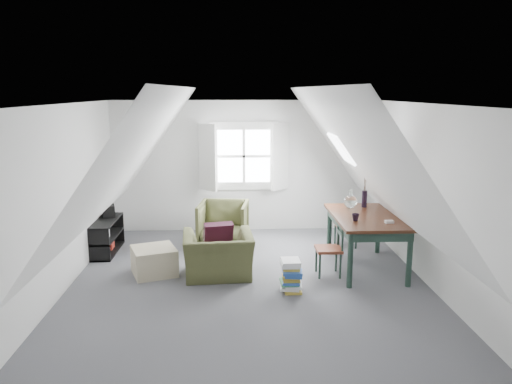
{
  "coord_description": "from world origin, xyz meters",
  "views": [
    {
      "loc": [
        -0.21,
        -6.7,
        2.67
      ],
      "look_at": [
        0.13,
        0.6,
        1.18
      ],
      "focal_mm": 35.0,
      "sensor_mm": 36.0,
      "label": 1
    }
  ],
  "objects_px": {
    "dining_table": "(367,222)",
    "dining_chair_far": "(346,224)",
    "magazine_stack": "(291,276)",
    "ottoman": "(154,261)",
    "armchair_far": "(223,245)",
    "armchair_near": "(218,276)",
    "dining_chair_near": "(331,248)",
    "media_shelf": "(106,238)"
  },
  "relations": [
    {
      "from": "armchair_far",
      "to": "ottoman",
      "type": "distance_m",
      "value": 1.72
    },
    {
      "from": "media_shelf",
      "to": "magazine_stack",
      "type": "bearing_deg",
      "value": -35.19
    },
    {
      "from": "armchair_near",
      "to": "armchair_far",
      "type": "bearing_deg",
      "value": -96.24
    },
    {
      "from": "dining_chair_near",
      "to": "magazine_stack",
      "type": "relative_size",
      "value": 1.82
    },
    {
      "from": "dining_chair_far",
      "to": "magazine_stack",
      "type": "xyz_separation_m",
      "value": [
        -1.18,
        -1.91,
        -0.2
      ]
    },
    {
      "from": "dining_table",
      "to": "magazine_stack",
      "type": "bearing_deg",
      "value": -149.66
    },
    {
      "from": "dining_table",
      "to": "dining_chair_near",
      "type": "distance_m",
      "value": 0.71
    },
    {
      "from": "dining_table",
      "to": "magazine_stack",
      "type": "relative_size",
      "value": 3.86
    },
    {
      "from": "armchair_far",
      "to": "dining_table",
      "type": "distance_m",
      "value": 2.64
    },
    {
      "from": "armchair_far",
      "to": "armchair_near",
      "type": "bearing_deg",
      "value": -84.42
    },
    {
      "from": "dining_chair_far",
      "to": "dining_chair_near",
      "type": "distance_m",
      "value": 1.44
    },
    {
      "from": "ottoman",
      "to": "dining_table",
      "type": "distance_m",
      "value": 3.23
    },
    {
      "from": "armchair_far",
      "to": "dining_chair_far",
      "type": "height_order",
      "value": "dining_chair_far"
    },
    {
      "from": "dining_chair_far",
      "to": "dining_chair_near",
      "type": "xyz_separation_m",
      "value": [
        -0.53,
        -1.34,
        -0.0
      ]
    },
    {
      "from": "magazine_stack",
      "to": "armchair_near",
      "type": "bearing_deg",
      "value": 149.55
    },
    {
      "from": "armchair_near",
      "to": "magazine_stack",
      "type": "xyz_separation_m",
      "value": [
        1.0,
        -0.59,
        0.22
      ]
    },
    {
      "from": "dining_table",
      "to": "dining_chair_far",
      "type": "bearing_deg",
      "value": 89.17
    },
    {
      "from": "armchair_near",
      "to": "magazine_stack",
      "type": "distance_m",
      "value": 1.19
    },
    {
      "from": "ottoman",
      "to": "dining_chair_far",
      "type": "height_order",
      "value": "dining_chair_far"
    },
    {
      "from": "armchair_near",
      "to": "dining_chair_far",
      "type": "bearing_deg",
      "value": -153.27
    },
    {
      "from": "dining_table",
      "to": "dining_chair_near",
      "type": "bearing_deg",
      "value": -159.98
    },
    {
      "from": "armchair_far",
      "to": "dining_chair_far",
      "type": "relative_size",
      "value": 1.07
    },
    {
      "from": "media_shelf",
      "to": "armchair_far",
      "type": "bearing_deg",
      "value": 6.09
    },
    {
      "from": "dining_chair_far",
      "to": "armchair_near",
      "type": "bearing_deg",
      "value": 17.16
    },
    {
      "from": "armchair_far",
      "to": "magazine_stack",
      "type": "distance_m",
      "value": 2.34
    },
    {
      "from": "armchair_far",
      "to": "dining_table",
      "type": "bearing_deg",
      "value": -23.4
    },
    {
      "from": "armchair_near",
      "to": "media_shelf",
      "type": "xyz_separation_m",
      "value": [
        -1.91,
        1.19,
        0.25
      ]
    },
    {
      "from": "dining_table",
      "to": "dining_chair_near",
      "type": "relative_size",
      "value": 2.11
    },
    {
      "from": "armchair_near",
      "to": "magazine_stack",
      "type": "relative_size",
      "value": 2.3
    },
    {
      "from": "armchair_near",
      "to": "media_shelf",
      "type": "relative_size",
      "value": 0.92
    },
    {
      "from": "armchair_near",
      "to": "ottoman",
      "type": "distance_m",
      "value": 0.98
    },
    {
      "from": "armchair_near",
      "to": "dining_table",
      "type": "distance_m",
      "value": 2.36
    },
    {
      "from": "armchair_far",
      "to": "dining_chair_near",
      "type": "bearing_deg",
      "value": -36.86
    },
    {
      "from": "armchair_near",
      "to": "dining_table",
      "type": "xyz_separation_m",
      "value": [
        2.23,
        0.23,
        0.72
      ]
    },
    {
      "from": "armchair_far",
      "to": "ottoman",
      "type": "xyz_separation_m",
      "value": [
        -1.0,
        -1.39,
        0.2
      ]
    },
    {
      "from": "dining_table",
      "to": "magazine_stack",
      "type": "distance_m",
      "value": 1.56
    },
    {
      "from": "media_shelf",
      "to": "magazine_stack",
      "type": "distance_m",
      "value": 3.42
    },
    {
      "from": "dining_table",
      "to": "dining_chair_far",
      "type": "height_order",
      "value": "dining_table"
    },
    {
      "from": "armchair_far",
      "to": "media_shelf",
      "type": "distance_m",
      "value": 2.0
    },
    {
      "from": "armchair_near",
      "to": "dining_table",
      "type": "bearing_deg",
      "value": -178.51
    },
    {
      "from": "dining_table",
      "to": "dining_chair_far",
      "type": "xyz_separation_m",
      "value": [
        -0.05,
        1.09,
        -0.31
      ]
    },
    {
      "from": "ottoman",
      "to": "magazine_stack",
      "type": "relative_size",
      "value": 1.39
    }
  ]
}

